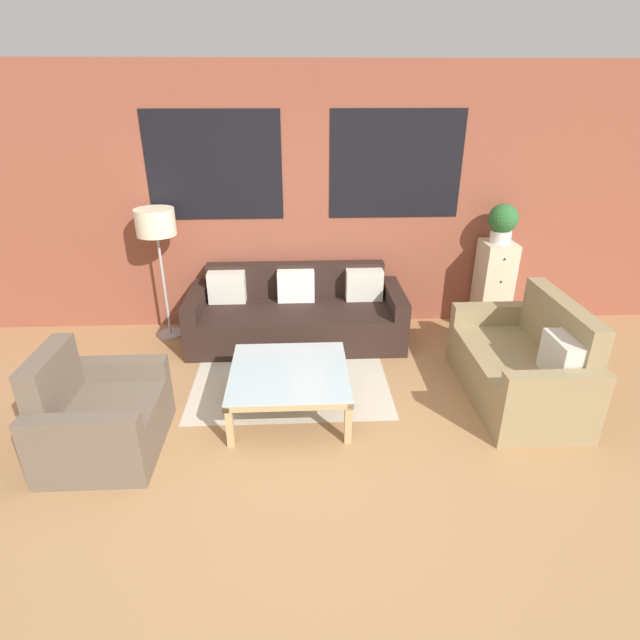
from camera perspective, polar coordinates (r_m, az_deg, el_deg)
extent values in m
plane|color=#AD7F51|center=(3.92, -0.50, -15.20)|extent=(16.00, 16.00, 0.00)
cube|color=brown|center=(5.55, -1.58, 13.21)|extent=(8.40, 0.08, 2.80)
cube|color=black|center=(5.50, -12.01, 16.83)|extent=(1.40, 0.01, 1.10)
cube|color=black|center=(5.54, 8.71, 17.12)|extent=(1.40, 0.01, 1.10)
cube|color=beige|center=(4.90, -3.38, -6.13)|extent=(1.83, 1.59, 0.00)
cube|color=black|center=(5.35, -2.67, -0.89)|extent=(1.96, 0.72, 0.40)
cube|color=black|center=(5.68, -2.73, 2.78)|extent=(1.96, 0.16, 0.78)
cube|color=black|center=(5.49, -13.82, 0.12)|extent=(0.16, 0.88, 0.58)
cube|color=black|center=(5.48, 8.44, 0.56)|extent=(0.16, 0.88, 0.58)
cube|color=beige|center=(5.51, -10.59, 3.70)|extent=(0.40, 0.16, 0.34)
cube|color=white|center=(5.46, -2.77, 3.89)|extent=(0.40, 0.16, 0.34)
cube|color=beige|center=(5.51, 5.07, 4.02)|extent=(0.40, 0.16, 0.34)
cube|color=#99845B|center=(4.76, 20.45, -5.99)|extent=(0.64, 1.17, 0.42)
cube|color=#99845B|center=(4.81, 25.29, -3.11)|extent=(0.16, 1.17, 0.92)
cube|color=#99845B|center=(5.27, 18.85, -1.40)|extent=(0.80, 0.14, 0.62)
cube|color=#99845B|center=(4.25, 24.88, -9.20)|extent=(0.80, 0.14, 0.62)
cube|color=beige|center=(4.40, 25.78, -3.91)|extent=(0.16, 0.40, 0.34)
cube|color=#6B5B4C|center=(4.17, -22.17, -11.13)|extent=(0.64, 0.65, 0.40)
cube|color=#6B5B4C|center=(4.21, -27.84, -8.39)|extent=(0.16, 0.65, 0.84)
cube|color=#6B5B4C|center=(3.87, -25.30, -13.47)|extent=(0.80, 0.14, 0.56)
cube|color=#6B5B4C|center=(4.46, -21.80, -7.32)|extent=(0.80, 0.14, 0.56)
cube|color=silver|center=(4.20, -3.56, -5.86)|extent=(0.99, 0.99, 0.01)
cube|color=tan|center=(3.82, -3.61, -9.85)|extent=(0.99, 0.05, 0.05)
cube|color=tan|center=(4.62, -3.50, -3.21)|extent=(0.99, 0.05, 0.05)
cube|color=tan|center=(4.25, -9.91, -6.29)|extent=(0.05, 0.99, 0.05)
cube|color=tan|center=(4.23, 2.84, -6.07)|extent=(0.05, 0.99, 0.05)
cube|color=tan|center=(3.96, -10.28, -11.75)|extent=(0.05, 0.05, 0.38)
cube|color=tan|center=(3.94, 3.23, -11.54)|extent=(0.06, 0.05, 0.38)
cube|color=tan|center=(4.72, -9.01, -5.14)|extent=(0.05, 0.06, 0.38)
cube|color=tan|center=(4.70, 2.13, -4.93)|extent=(0.06, 0.06, 0.38)
cylinder|color=#B2B2B7|center=(5.89, -16.66, -1.50)|extent=(0.28, 0.28, 0.02)
cylinder|color=#B2B2B7|center=(5.67, -17.37, 3.72)|extent=(0.03, 0.03, 1.13)
cylinder|color=beige|center=(5.47, -18.31, 10.59)|extent=(0.40, 0.40, 0.27)
cube|color=beige|center=(5.96, 19.13, 3.70)|extent=(0.34, 0.40, 1.02)
sphere|color=#38332D|center=(5.66, 20.38, 6.54)|extent=(0.02, 0.02, 0.02)
sphere|color=#38332D|center=(5.74, 20.01, 4.14)|extent=(0.02, 0.02, 0.02)
sphere|color=#38332D|center=(5.83, 19.64, 1.80)|extent=(0.02, 0.02, 0.02)
sphere|color=#38332D|center=(5.93, 19.30, -0.45)|extent=(0.02, 0.02, 0.02)
cylinder|color=silver|center=(5.79, 19.92, 8.97)|extent=(0.22, 0.22, 0.13)
sphere|color=#2D6B33|center=(5.74, 20.21, 10.84)|extent=(0.31, 0.31, 0.31)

